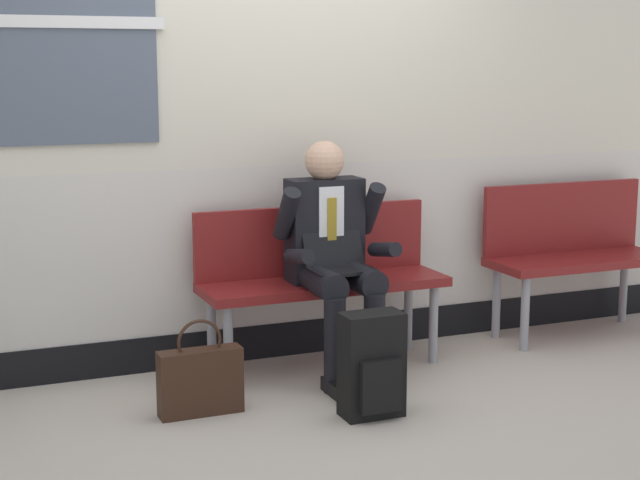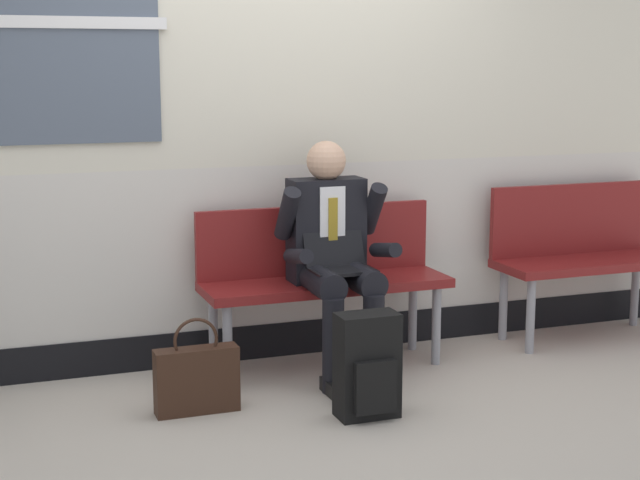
% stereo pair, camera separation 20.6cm
% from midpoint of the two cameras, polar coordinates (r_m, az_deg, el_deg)
% --- Properties ---
extents(ground_plane, '(18.00, 18.00, 0.00)m').
position_cam_midpoint_polar(ground_plane, '(4.97, -1.49, -9.00)').
color(ground_plane, '#B2A899').
extents(station_wall, '(6.97, 0.16, 3.15)m').
position_cam_midpoint_polar(station_wall, '(5.39, -4.57, 9.40)').
color(station_wall, beige).
rests_on(station_wall, ground).
extents(bench_with_person, '(1.34, 0.42, 0.87)m').
position_cam_midpoint_polar(bench_with_person, '(5.32, -1.14, -1.81)').
color(bench_with_person, maroon).
rests_on(bench_with_person, ground).
extents(bench_empty, '(1.11, 0.42, 0.92)m').
position_cam_midpoint_polar(bench_empty, '(6.12, 13.53, -0.38)').
color(bench_empty, maroon).
rests_on(bench_empty, ground).
extents(person_seated, '(0.57, 0.70, 1.24)m').
position_cam_midpoint_polar(person_seated, '(5.12, -0.35, -0.75)').
color(person_seated, black).
rests_on(person_seated, ground).
extents(backpack, '(0.29, 0.20, 0.50)m').
position_cam_midpoint_polar(backpack, '(4.61, 1.79, -7.37)').
color(backpack, black).
rests_on(backpack, ground).
extents(handbag, '(0.40, 0.11, 0.46)m').
position_cam_midpoint_polar(handbag, '(4.71, -8.24, -8.08)').
color(handbag, '#331E14').
rests_on(handbag, ground).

